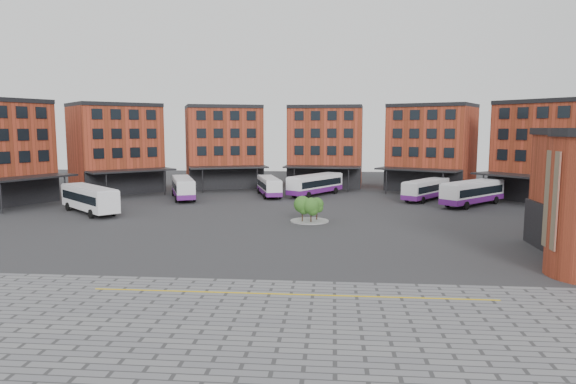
# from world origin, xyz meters

# --- Properties ---
(ground) EXTENTS (160.00, 160.00, 0.00)m
(ground) POSITION_xyz_m (0.00, 0.00, 0.00)
(ground) COLOR #28282B
(ground) RESTS_ON ground
(paving_zone) EXTENTS (50.00, 22.00, 0.02)m
(paving_zone) POSITION_xyz_m (2.00, -22.00, 0.01)
(paving_zone) COLOR slate
(paving_zone) RESTS_ON ground
(yellow_line) EXTENTS (26.00, 0.15, 0.02)m
(yellow_line) POSITION_xyz_m (2.00, -14.00, 0.03)
(yellow_line) COLOR gold
(yellow_line) RESTS_ON paving_zone
(main_building) EXTENTS (94.14, 42.48, 14.60)m
(main_building) POSITION_xyz_m (-4.77, 38.25, 7.23)
(main_building) COLOR #9C3722
(main_building) RESTS_ON ground
(tree_island) EXTENTS (4.40, 4.40, 3.01)m
(tree_island) POSITION_xyz_m (1.97, 11.51, 1.71)
(tree_island) COLOR gray
(tree_island) RESTS_ON ground
(bus_a) EXTENTS (10.58, 10.08, 3.37)m
(bus_a) POSITION_xyz_m (-25.61, 15.22, 2.00)
(bus_a) COLOR white
(bus_a) RESTS_ON ground
(bus_b) EXTENTS (6.52, 11.51, 3.19)m
(bus_b) POSITION_xyz_m (-17.77, 28.99, 1.73)
(bus_b) COLOR silver
(bus_b) RESTS_ON ground
(bus_c) EXTENTS (5.17, 10.66, 2.93)m
(bus_c) POSITION_xyz_m (-5.31, 33.29, 1.59)
(bus_c) COLOR white
(bus_c) RESTS_ON ground
(bus_d) EXTENTS (8.63, 11.32, 3.30)m
(bus_d) POSITION_xyz_m (1.87, 34.65, 1.79)
(bus_d) COLOR white
(bus_d) RESTS_ON ground
(bus_e) EXTENTS (8.30, 10.25, 3.05)m
(bus_e) POSITION_xyz_m (18.27, 30.66, 1.65)
(bus_e) COLOR silver
(bus_e) RESTS_ON ground
(bus_f) EXTENTS (10.44, 10.52, 3.40)m
(bus_f) POSITION_xyz_m (23.70, 25.90, 1.84)
(bus_f) COLOR white
(bus_f) RESTS_ON ground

